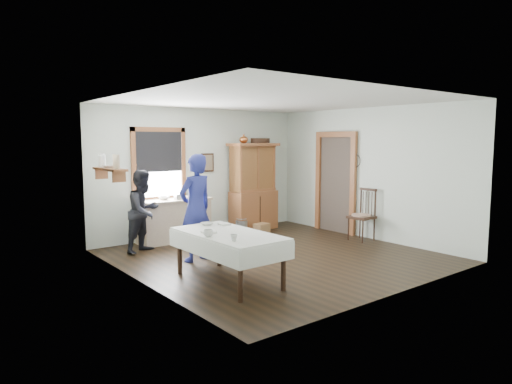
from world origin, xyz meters
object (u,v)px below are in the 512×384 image
at_px(china_hutch, 253,187).
at_px(figure_dark, 144,214).
at_px(dining_table, 228,257).
at_px(work_counter, 174,220).
at_px(spindle_chair, 362,215).
at_px(wicker_basket, 262,228).
at_px(woman_blue, 196,212).
at_px(pail, 242,227).

height_order(china_hutch, figure_dark, china_hutch).
bearing_deg(dining_table, figure_dark, 94.46).
relative_size(work_counter, spindle_chair, 1.41).
height_order(work_counter, spindle_chair, spindle_chair).
distance_m(china_hutch, wicker_basket, 0.97).
bearing_deg(dining_table, woman_blue, 79.69).
distance_m(pail, wicker_basket, 0.45).
bearing_deg(wicker_basket, pail, 150.91).
height_order(china_hutch, pail, china_hutch).
bearing_deg(figure_dark, woman_blue, -94.89).
bearing_deg(dining_table, pail, 50.68).
bearing_deg(woman_blue, china_hutch, -157.24).
height_order(pail, wicker_basket, pail).
xyz_separation_m(spindle_chair, pail, (-1.46, 2.12, -0.39)).
height_order(china_hutch, woman_blue, china_hutch).
height_order(spindle_chair, figure_dark, figure_dark).
xyz_separation_m(dining_table, wicker_basket, (2.61, 2.49, -0.26)).
relative_size(china_hutch, figure_dark, 1.41).
distance_m(china_hutch, figure_dark, 2.92).
xyz_separation_m(work_counter, wicker_basket, (1.95, -0.39, -0.33)).
xyz_separation_m(china_hutch, dining_table, (-2.68, -2.88, -0.62)).
xyz_separation_m(dining_table, pail, (2.22, 2.71, -0.22)).
relative_size(china_hutch, wicker_basket, 5.90).
bearing_deg(spindle_chair, wicker_basket, 115.65).
bearing_deg(work_counter, dining_table, -103.29).
bearing_deg(china_hutch, wicker_basket, -101.77).
height_order(china_hutch, wicker_basket, china_hutch).
bearing_deg(china_hutch, figure_dark, -171.88).
bearing_deg(work_counter, spindle_chair, -37.55).
relative_size(pail, figure_dark, 0.20).
relative_size(wicker_basket, woman_blue, 0.20).
height_order(work_counter, woman_blue, woman_blue).
xyz_separation_m(china_hutch, spindle_chair, (1.00, -2.30, -0.45)).
bearing_deg(spindle_chair, work_counter, 139.12).
distance_m(china_hutch, pail, 0.98).
height_order(work_counter, figure_dark, figure_dark).
distance_m(work_counter, figure_dark, 1.00).
bearing_deg(wicker_basket, work_counter, 168.79).
xyz_separation_m(wicker_basket, figure_dark, (-2.80, -0.07, 0.60)).
bearing_deg(figure_dark, work_counter, 2.71).
relative_size(dining_table, figure_dark, 1.29).
distance_m(pail, woman_blue, 2.53).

